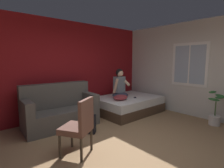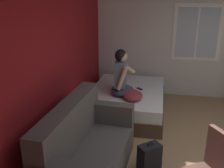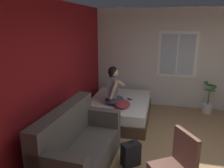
{
  "view_description": "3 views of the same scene",
  "coord_description": "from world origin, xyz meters",
  "px_view_note": "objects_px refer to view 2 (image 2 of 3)",
  "views": [
    {
      "loc": [
        -2.05,
        -1.94,
        1.6
      ],
      "look_at": [
        1.03,
        1.61,
        0.97
      ],
      "focal_mm": 28.0,
      "sensor_mm": 36.0,
      "label": 1
    },
    {
      "loc": [
        -3.09,
        1.14,
        2.38
      ],
      "look_at": [
        0.81,
        1.89,
        0.95
      ],
      "focal_mm": 42.0,
      "sensor_mm": 36.0,
      "label": 2
    },
    {
      "loc": [
        -3.18,
        0.8,
        2.31
      ],
      "look_at": [
        0.71,
        1.69,
        1.19
      ],
      "focal_mm": 35.0,
      "sensor_mm": 36.0,
      "label": 3
    }
  ],
  "objects_px": {
    "backpack": "(149,158)",
    "person_seated": "(122,76)",
    "cell_phone": "(140,89)",
    "throw_pillow": "(133,95)",
    "bed": "(127,101)",
    "couch": "(86,152)"
  },
  "relations": [
    {
      "from": "backpack",
      "to": "cell_phone",
      "type": "relative_size",
      "value": 3.18
    },
    {
      "from": "couch",
      "to": "throw_pillow",
      "type": "distance_m",
      "value": 1.71
    },
    {
      "from": "throw_pillow",
      "to": "person_seated",
      "type": "bearing_deg",
      "value": 51.25
    },
    {
      "from": "person_seated",
      "to": "backpack",
      "type": "bearing_deg",
      "value": -157.72
    },
    {
      "from": "cell_phone",
      "to": "person_seated",
      "type": "bearing_deg",
      "value": 179.74
    },
    {
      "from": "cell_phone",
      "to": "bed",
      "type": "bearing_deg",
      "value": 152.91
    },
    {
      "from": "bed",
      "to": "backpack",
      "type": "relative_size",
      "value": 4.29
    },
    {
      "from": "throw_pillow",
      "to": "backpack",
      "type": "bearing_deg",
      "value": -163.84
    },
    {
      "from": "person_seated",
      "to": "backpack",
      "type": "distance_m",
      "value": 1.79
    },
    {
      "from": "couch",
      "to": "backpack",
      "type": "distance_m",
      "value": 0.88
    },
    {
      "from": "person_seated",
      "to": "backpack",
      "type": "xyz_separation_m",
      "value": [
        -1.55,
        -0.63,
        -0.64
      ]
    },
    {
      "from": "bed",
      "to": "backpack",
      "type": "bearing_deg",
      "value": -163.15
    },
    {
      "from": "couch",
      "to": "person_seated",
      "type": "height_order",
      "value": "person_seated"
    },
    {
      "from": "bed",
      "to": "couch",
      "type": "height_order",
      "value": "couch"
    },
    {
      "from": "person_seated",
      "to": "cell_phone",
      "type": "distance_m",
      "value": 0.58
    },
    {
      "from": "bed",
      "to": "couch",
      "type": "xyz_separation_m",
      "value": [
        -2.1,
        0.26,
        0.16
      ]
    },
    {
      "from": "backpack",
      "to": "throw_pillow",
      "type": "xyz_separation_m",
      "value": [
        1.36,
        0.39,
        0.36
      ]
    },
    {
      "from": "couch",
      "to": "cell_phone",
      "type": "relative_size",
      "value": 12.15
    },
    {
      "from": "bed",
      "to": "couch",
      "type": "bearing_deg",
      "value": 172.94
    },
    {
      "from": "backpack",
      "to": "person_seated",
      "type": "bearing_deg",
      "value": 22.28
    },
    {
      "from": "throw_pillow",
      "to": "bed",
      "type": "bearing_deg",
      "value": 18.9
    },
    {
      "from": "bed",
      "to": "person_seated",
      "type": "relative_size",
      "value": 2.24
    }
  ]
}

